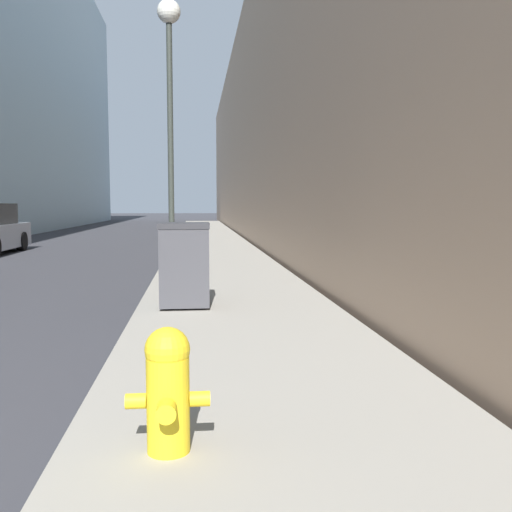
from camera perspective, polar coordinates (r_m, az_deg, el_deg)
The scene contains 5 objects.
sidewalk_right at distance 20.39m, azimuth -4.35°, elevation 0.91°, with size 2.87×60.00×0.12m.
building_right_stone at distance 29.68m, azimuth 10.13°, elevation 11.99°, with size 12.00×60.00×10.26m.
fire_hydrant at distance 3.46m, azimuth -8.81°, elevation -12.80°, with size 0.49×0.38×0.75m.
trash_bin at distance 8.10m, azimuth -7.17°, elevation -0.82°, with size 0.71×0.64×1.20m.
lamppost at distance 13.02m, azimuth -8.63°, elevation 17.07°, with size 0.50×0.50×5.82m.
Camera 1 is at (4.44, -2.32, 1.58)m, focal length 40.00 mm.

